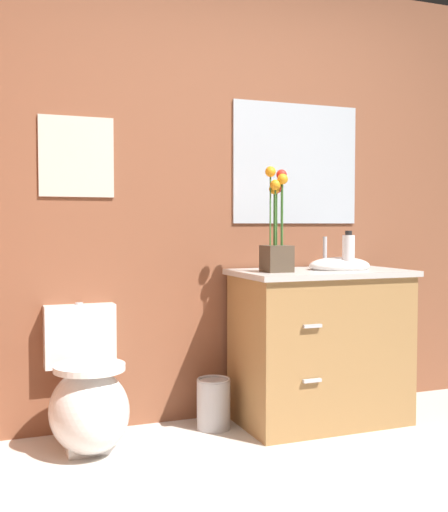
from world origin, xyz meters
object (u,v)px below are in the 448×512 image
at_px(flower_vase, 277,237).
at_px(wall_poster, 77,157).
at_px(toilet, 88,400).
at_px(soap_bottle, 348,252).
at_px(wall_mirror, 296,164).
at_px(trash_bin, 214,403).
at_px(vanity_cabinet, 320,344).

xyz_separation_m(flower_vase, wall_poster, (-0.98, 0.33, 0.41)).
bearing_deg(wall_poster, toilet, -90.00).
height_order(soap_bottle, wall_mirror, wall_mirror).
distance_m(flower_vase, wall_mirror, 0.61).
relative_size(toilet, wall_poster, 1.67).
bearing_deg(soap_bottle, wall_mirror, 108.66).
height_order(soap_bottle, trash_bin, soap_bottle).
relative_size(soap_bottle, wall_mirror, 0.27).
relative_size(flower_vase, soap_bottle, 2.55).
bearing_deg(wall_poster, flower_vase, -18.75).
xyz_separation_m(toilet, wall_mirror, (1.27, 0.27, 1.21)).
distance_m(toilet, trash_bin, 0.69).
distance_m(toilet, vanity_cabinet, 1.29).
bearing_deg(wall_mirror, flower_vase, -130.77).
bearing_deg(wall_mirror, soap_bottle, -71.34).
bearing_deg(trash_bin, wall_mirror, 18.45).
height_order(flower_vase, soap_bottle, flower_vase).
xyz_separation_m(toilet, wall_poster, (-0.00, 0.27, 1.20)).
relative_size(toilet, trash_bin, 2.54).
xyz_separation_m(toilet, trash_bin, (0.68, 0.07, -0.11)).
xyz_separation_m(soap_bottle, wall_poster, (-1.40, 0.37, 0.50)).
relative_size(soap_bottle, wall_poster, 0.52).
bearing_deg(trash_bin, wall_poster, 163.76).
distance_m(vanity_cabinet, soap_bottle, 0.53).
bearing_deg(wall_mirror, wall_poster, 180.00).
height_order(vanity_cabinet, wall_poster, wall_poster).
xyz_separation_m(vanity_cabinet, flower_vase, (-0.29, -0.04, 0.60)).
xyz_separation_m(toilet, flower_vase, (0.98, -0.07, 0.79)).
distance_m(soap_bottle, trash_bin, 1.10).
relative_size(vanity_cabinet, soap_bottle, 4.72).
bearing_deg(trash_bin, vanity_cabinet, -9.18).
relative_size(toilet, wall_mirror, 0.86).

